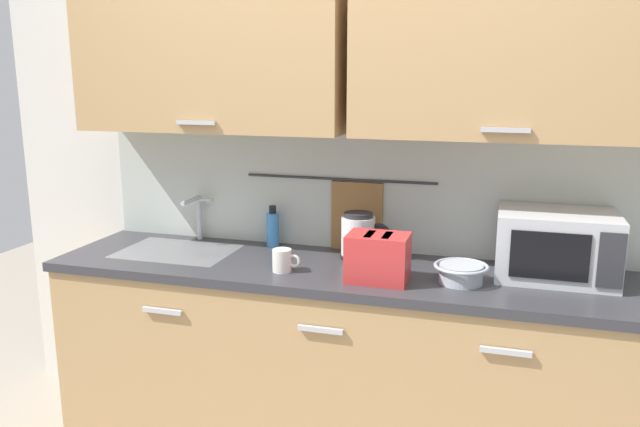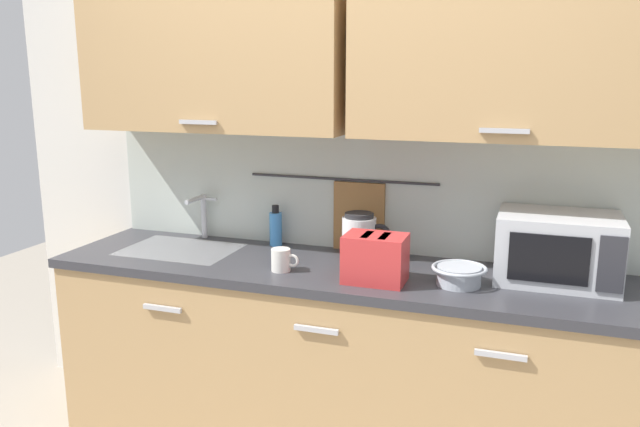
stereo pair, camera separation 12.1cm
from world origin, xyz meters
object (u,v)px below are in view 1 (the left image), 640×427
object	(u,v)px
microwave	(556,245)
toaster	(378,257)
mixing_bowl	(461,272)
mug_near_sink	(283,260)
electric_kettle	(359,236)
dish_soap_bottle	(273,228)

from	to	relation	value
microwave	toaster	bearing A→B (deg)	-160.07
mixing_bowl	toaster	distance (m)	0.33
microwave	mixing_bowl	world-z (taller)	microwave
mug_near_sink	mixing_bowl	xyz separation A→B (m)	(0.72, 0.06, -0.00)
microwave	toaster	xyz separation A→B (m)	(-0.68, -0.24, -0.04)
toaster	mixing_bowl	bearing A→B (deg)	11.42
electric_kettle	toaster	bearing A→B (deg)	-63.33
mixing_bowl	toaster	world-z (taller)	toaster
electric_kettle	mixing_bowl	xyz separation A→B (m)	(0.46, -0.22, -0.06)
mug_near_sink	mixing_bowl	world-z (taller)	mug_near_sink
electric_kettle	dish_soap_bottle	xyz separation A→B (m)	(-0.44, 0.08, -0.01)
electric_kettle	toaster	world-z (taller)	electric_kettle
dish_soap_bottle	toaster	bearing A→B (deg)	-32.27
electric_kettle	mixing_bowl	distance (m)	0.51
electric_kettle	dish_soap_bottle	bearing A→B (deg)	169.15
microwave	dish_soap_bottle	bearing A→B (deg)	174.42
electric_kettle	mixing_bowl	world-z (taller)	electric_kettle
microwave	mixing_bowl	distance (m)	0.41
dish_soap_bottle	mug_near_sink	distance (m)	0.41
electric_kettle	mixing_bowl	bearing A→B (deg)	-25.39
electric_kettle	toaster	distance (m)	0.32
microwave	dish_soap_bottle	size ratio (longest dim) A/B	2.35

